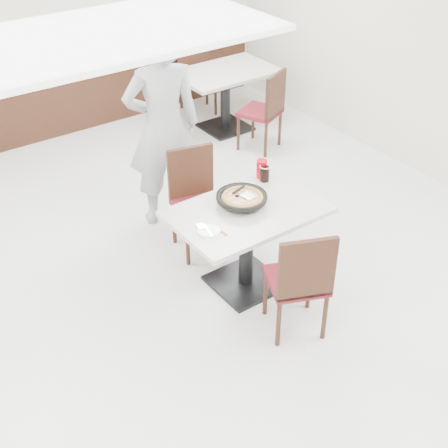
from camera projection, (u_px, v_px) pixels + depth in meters
floor at (215, 286)px, 5.29m from camera, size 7.00×7.00×0.00m
wall_back at (32, 22)px, 6.86m from camera, size 6.00×0.04×2.80m
wainscot_back at (45, 96)px, 7.32m from camera, size 5.90×0.03×1.10m
fluo_panel_a at (93, 37)px, 2.00m from camera, size 1.20×0.60×0.02m
main_table at (246, 248)px, 5.11m from camera, size 1.24×0.86×0.75m
chair_near at (297, 278)px, 4.63m from camera, size 0.55×0.55×0.95m
chair_far at (199, 205)px, 5.48m from camera, size 0.50×0.50×0.95m
trivet at (244, 204)px, 4.94m from camera, size 0.11×0.11×0.04m
pizza_pan at (242, 200)px, 4.94m from camera, size 0.36×0.36×0.01m
pizza at (242, 199)px, 4.92m from camera, size 0.36×0.36×0.02m
pizza_server at (248, 196)px, 4.90m from camera, size 0.10×0.11×0.00m
napkin at (212, 234)px, 4.62m from camera, size 0.17×0.17×0.00m
side_plate at (209, 231)px, 4.64m from camera, size 0.18×0.18×0.01m
fork at (208, 230)px, 4.64m from camera, size 0.06×0.17×0.00m
cola_glass at (265, 174)px, 5.24m from camera, size 0.08×0.08×0.13m
red_cup at (262, 169)px, 5.28m from camera, size 0.10×0.10×0.16m
diner_person at (163, 128)px, 5.63m from camera, size 0.81×0.64×1.94m
bg_table_right at (225, 100)px, 7.66m from camera, size 1.22×0.82×0.75m
bg_chair_right_near at (260, 110)px, 7.16m from camera, size 0.55×0.55×0.95m
bg_chair_right_far at (198, 77)px, 8.03m from camera, size 0.52×0.52×0.95m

